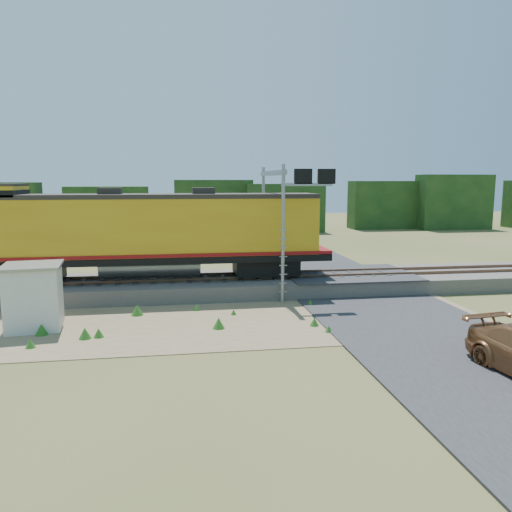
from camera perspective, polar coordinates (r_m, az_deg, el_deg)
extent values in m
plane|color=#475123|center=(21.19, -2.33, -7.72)|extent=(140.00, 140.00, 0.00)
cube|color=slate|center=(26.89, -3.80, -3.34)|extent=(70.00, 5.00, 0.80)
cube|color=brown|center=(26.09, -3.66, -2.63)|extent=(70.00, 0.10, 0.16)
cube|color=brown|center=(27.50, -3.94, -2.05)|extent=(70.00, 0.10, 0.16)
cube|color=#8C7754|center=(21.55, -7.82, -7.48)|extent=(26.00, 8.00, 0.03)
cube|color=#38383A|center=(28.28, 10.48, -1.98)|extent=(7.00, 5.20, 0.06)
cube|color=#38383A|center=(43.63, 3.51, 0.79)|extent=(7.00, 24.00, 0.08)
cube|color=#153513|center=(58.32, -6.64, 5.88)|extent=(36.00, 3.00, 6.50)
cube|color=#153513|center=(72.01, 27.23, 5.30)|extent=(50.00, 3.00, 6.00)
cube|color=black|center=(27.68, -24.70, -1.70)|extent=(3.39, 2.16, 0.85)
cube|color=black|center=(27.01, 1.10, -1.15)|extent=(3.39, 2.16, 0.85)
cube|color=black|center=(26.56, -12.00, -0.20)|extent=(18.81, 2.82, 0.34)
cylinder|color=gray|center=(26.63, -11.97, -1.16)|extent=(5.17, 1.13, 1.13)
cube|color=gold|center=(26.36, -12.11, 3.29)|extent=(17.40, 2.73, 2.92)
cube|color=maroon|center=(26.51, -12.02, 0.40)|extent=(18.81, 2.87, 0.17)
cube|color=#28231E|center=(26.27, -12.22, 6.70)|extent=(17.40, 2.77, 0.23)
cube|color=#28231E|center=(26.44, -16.34, 7.03)|extent=(1.13, 0.94, 0.42)
cube|color=#28231E|center=(26.25, -6.03, 7.32)|extent=(1.13, 0.94, 0.42)
cube|color=silver|center=(22.06, -24.04, -4.42)|extent=(2.26, 2.26, 2.54)
cube|color=gray|center=(21.82, -24.25, -1.04)|extent=(2.48, 2.48, 0.12)
cylinder|color=gray|center=(24.07, 3.09, 2.42)|extent=(0.17, 0.17, 6.74)
cylinder|color=gray|center=(29.55, 0.84, 3.58)|extent=(0.17, 0.17, 6.74)
cube|color=gray|center=(26.68, 1.89, 9.45)|extent=(0.24, 6.20, 0.24)
cube|color=gray|center=(24.20, 5.84, 8.13)|extent=(2.50, 0.14, 0.14)
cube|color=black|center=(24.15, 5.41, 9.05)|extent=(0.87, 0.14, 0.72)
cube|color=black|center=(24.46, 8.06, 9.00)|extent=(0.87, 0.14, 0.72)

